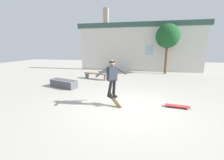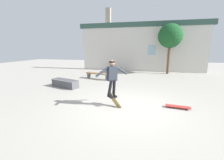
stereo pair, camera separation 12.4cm
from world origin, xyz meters
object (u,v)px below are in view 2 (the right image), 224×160
Objects in this scene: tree_right at (170,36)px; skateboard_resting at (178,106)px; park_bench at (98,74)px; skater at (112,75)px; skate_ledge at (65,83)px; skateboard_flipping at (114,100)px.

tree_right is 4.67× the size of skateboard_resting.
tree_right is 6.73m from park_bench.
tree_right reaches higher than skater.
skateboard_resting is at bearing 0.88° from skate_ledge.
skateboard_flipping reaches higher than skateboard_resting.
skateboard_resting is (2.39, 0.33, -1.11)m from skater.
tree_right is 8.38m from skateboard_resting.
tree_right is 2.37× the size of skate_ledge.
skateboard_flipping is (3.30, -2.06, 0.01)m from skate_ledge.
park_bench is 6.27m from skateboard_resting.
skater reaches higher than park_bench.
skateboard_resting is at bearing 56.91° from skater.
skate_ledge is at bearing -135.19° from tree_right.
skateboard_resting is (-0.49, -7.80, -3.01)m from tree_right.
skateboard_flipping is 2.33m from skateboard_resting.
park_bench is 2.74× the size of skateboard_flipping.
skateboard_resting is at bearing -27.10° from park_bench.
skater is (-2.89, -8.13, -1.91)m from tree_right.
skate_ledge is at bearing 175.30° from skateboard_flipping.
skater is at bearing -14.68° from skate_ledge.
tree_right is 2.95× the size of skater.
skateboard_flipping is (2.25, -4.62, -0.10)m from park_bench.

